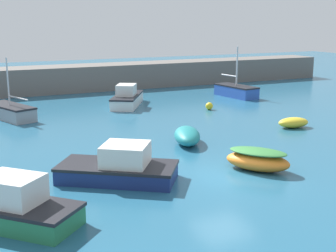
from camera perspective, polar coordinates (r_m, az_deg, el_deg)
The scene contains 11 objects.
ground_plane at distance 20.28m, azimuth 6.73°, elevation -6.37°, with size 120.00×120.00×0.20m, color #235B7A.
harbor_breakwater at distance 44.66m, azimuth -12.04°, elevation 5.68°, with size 55.78×3.70×2.34m, color #66605B.
rowboat_with_red_cover at distance 21.15m, azimuth 10.88°, elevation -4.04°, with size 2.88×3.18×0.97m.
open_tender_yellow at distance 25.21m, azimuth 2.34°, elevation -1.18°, with size 2.50×3.41×0.86m.
motorboat_with_cabin at distance 19.53m, azimuth -5.88°, elevation -5.03°, with size 5.25×4.62×1.58m.
motorboat_grey_hull at distance 36.30m, azimuth -5.01°, elevation 3.42°, with size 4.17×5.35×1.71m.
sailboat_short_mast at distance 33.15m, azimuth -18.68°, elevation 1.67°, with size 2.99×4.73×4.11m.
sailboat_twin_hulled at distance 40.91m, azimuth 8.30°, elevation 4.28°, with size 2.15×4.35×4.30m.
cabin_cruiser_white at distance 16.41m, azimuth -19.10°, elevation -9.20°, with size 4.93×5.03×1.65m.
fishing_dinghy_green at distance 29.93m, azimuth 15.04°, elevation 0.41°, with size 2.12×1.37×0.64m.
mooring_buoy_yellow at distance 34.78m, azimuth 5.05°, elevation 2.44°, with size 0.55×0.55×0.55m, color yellow.
Camera 1 is at (-10.33, -16.13, 6.56)m, focal length 50.00 mm.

